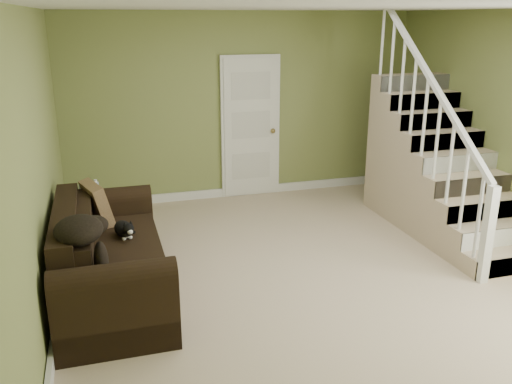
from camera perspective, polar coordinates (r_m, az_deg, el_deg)
floor at (r=5.65m, az=6.01°, el=-8.59°), size 5.00×5.50×0.01m
ceiling at (r=5.06m, az=7.02°, el=18.81°), size 5.00×5.50×0.01m
wall_back at (r=7.76m, az=-1.39°, el=8.95°), size 5.00×0.04×2.60m
wall_left at (r=4.84m, az=-22.04°, el=2.10°), size 0.04×5.50×2.60m
baseboard_back at (r=8.02m, az=-1.27°, el=0.14°), size 5.00×0.04×0.12m
baseboard_left at (r=5.29m, az=-20.13°, el=-10.90°), size 0.04×5.50×0.12m
door at (r=7.80m, az=-0.57°, el=6.80°), size 0.86×0.12×2.02m
staircase at (r=7.13m, az=18.22°, el=1.81°), size 1.00×2.51×2.82m
sofa at (r=5.29m, az=-15.45°, el=-7.08°), size 0.95×2.21×0.87m
side_table at (r=6.36m, az=-16.77°, el=-3.23°), size 0.50×0.50×0.82m
cat at (r=5.40m, az=-13.74°, el=-3.86°), size 0.26×0.43×0.21m
banana at (r=4.72m, az=-12.94°, el=-7.80°), size 0.14×0.17×0.05m
throw_pillow at (r=5.83m, az=-16.33°, el=-1.29°), size 0.36×0.52×0.48m
throw_blanket at (r=4.53m, az=-18.17°, el=-3.81°), size 0.43×0.54×0.21m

